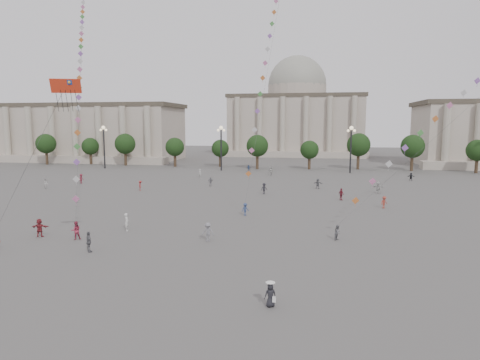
# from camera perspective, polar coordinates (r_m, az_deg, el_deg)

# --- Properties ---
(ground) EXTENTS (360.00, 360.00, 0.00)m
(ground) POSITION_cam_1_polar(r_m,az_deg,el_deg) (32.37, -3.39, -12.81)
(ground) COLOR #4F4D4A
(ground) RESTS_ON ground
(hall_west) EXTENTS (84.00, 26.22, 17.20)m
(hall_west) POSITION_cam_1_polar(r_m,az_deg,el_deg) (148.24, -23.77, 5.84)
(hall_west) COLOR #ACA090
(hall_west) RESTS_ON ground
(hall_central) EXTENTS (48.30, 34.30, 35.50)m
(hall_central) POSITION_cam_1_polar(r_m,az_deg,el_deg) (158.91, 7.52, 8.58)
(hall_central) COLOR #ACA090
(hall_central) RESTS_ON ground
(tree_row) EXTENTS (137.12, 5.12, 8.00)m
(tree_row) POSITION_cam_1_polar(r_m,az_deg,el_deg) (107.89, 6.23, 4.41)
(tree_row) COLOR #35271A
(tree_row) RESTS_ON ground
(lamp_post_far_west) EXTENTS (2.00, 0.90, 10.65)m
(lamp_post_far_west) POSITION_cam_1_polar(r_m,az_deg,el_deg) (112.38, -17.70, 5.23)
(lamp_post_far_west) COLOR #262628
(lamp_post_far_west) RESTS_ON ground
(lamp_post_mid_west) EXTENTS (2.00, 0.90, 10.65)m
(lamp_post_mid_west) POSITION_cam_1_polar(r_m,az_deg,el_deg) (102.00, -2.53, 5.37)
(lamp_post_mid_west) COLOR #262628
(lamp_post_mid_west) RESTS_ON ground
(lamp_post_mid_east) EXTENTS (2.00, 0.90, 10.65)m
(lamp_post_mid_east) POSITION_cam_1_polar(r_m,az_deg,el_deg) (99.89, 14.59, 5.09)
(lamp_post_mid_east) COLOR #262628
(lamp_post_mid_east) RESTS_ON ground
(person_crowd_0) EXTENTS (1.05, 0.46, 1.77)m
(person_crowd_0) POSITION_cam_1_polar(r_m,az_deg,el_deg) (99.22, 1.15, 1.57)
(person_crowd_0) COLOR #374C7D
(person_crowd_0) RESTS_ON ground
(person_crowd_1) EXTENTS (1.02, 1.06, 1.73)m
(person_crowd_1) POSITION_cam_1_polar(r_m,az_deg,el_deg) (81.61, -24.45, -0.43)
(person_crowd_1) COLOR beige
(person_crowd_1) RESTS_ON ground
(person_crowd_2) EXTENTS (0.86, 1.27, 1.81)m
(person_crowd_2) POSITION_cam_1_polar(r_m,az_deg,el_deg) (85.75, -20.41, 0.16)
(person_crowd_2) COLOR maroon
(person_crowd_2) RESTS_ON ground
(person_crowd_4) EXTENTS (1.32, 1.83, 1.91)m
(person_crowd_4) POSITION_cam_1_polar(r_m,az_deg,el_deg) (93.52, 4.12, 1.23)
(person_crowd_4) COLOR beige
(person_crowd_4) RESTS_ON ground
(person_crowd_6) EXTENTS (1.19, 0.69, 1.83)m
(person_crowd_6) POSITION_cam_1_polar(r_m,az_deg,el_deg) (41.41, -4.30, -6.92)
(person_crowd_6) COLOR slate
(person_crowd_6) RESTS_ON ground
(person_crowd_7) EXTENTS (1.81, 0.69, 1.91)m
(person_crowd_7) POSITION_cam_1_polar(r_m,az_deg,el_deg) (72.70, 17.95, -0.95)
(person_crowd_7) COLOR beige
(person_crowd_7) RESTS_ON ground
(person_crowd_8) EXTENTS (1.21, 1.11, 1.63)m
(person_crowd_8) POSITION_cam_1_polar(r_m,az_deg,el_deg) (60.19, 18.66, -2.83)
(person_crowd_8) COLOR #9E382B
(person_crowd_8) RESTS_ON ground
(person_crowd_9) EXTENTS (1.51, 0.64, 1.58)m
(person_crowd_9) POSITION_cam_1_polar(r_m,az_deg,el_deg) (90.94, 21.85, 0.42)
(person_crowd_9) COLOR black
(person_crowd_9) RESTS_ON ground
(person_crowd_10) EXTENTS (0.79, 0.84, 1.93)m
(person_crowd_10) POSITION_cam_1_polar(r_m,az_deg,el_deg) (88.49, -5.34, 0.86)
(person_crowd_10) COLOR #B8B9B5
(person_crowd_10) RESTS_ON ground
(person_crowd_12) EXTENTS (1.69, 1.05, 1.74)m
(person_crowd_12) POSITION_cam_1_polar(r_m,az_deg,el_deg) (75.31, 10.34, -0.48)
(person_crowd_12) COLOR slate
(person_crowd_12) RESTS_ON ground
(person_crowd_13) EXTENTS (0.69, 0.81, 1.88)m
(person_crowd_13) POSITION_cam_1_polar(r_m,az_deg,el_deg) (46.78, -14.87, -5.43)
(person_crowd_13) COLOR silver
(person_crowd_13) RESTS_ON ground
(person_crowd_16) EXTENTS (1.01, 0.61, 1.62)m
(person_crowd_16) POSITION_cam_1_polar(r_m,az_deg,el_deg) (77.37, -3.97, -0.21)
(person_crowd_16) COLOR slate
(person_crowd_16) RESTS_ON ground
(person_crowd_17) EXTENTS (1.04, 1.25, 1.68)m
(person_crowd_17) POSITION_cam_1_polar(r_m,az_deg,el_deg) (73.87, -13.15, -0.73)
(person_crowd_17) COLOR #9F2B2B
(person_crowd_17) RESTS_ON ground
(person_crowd_18) EXTENTS (1.32, 1.18, 1.78)m
(person_crowd_18) POSITION_cam_1_polar(r_m,az_deg,el_deg) (68.52, 3.24, -1.15)
(person_crowd_18) COLOR #222227
(person_crowd_18) RESTS_ON ground
(person_crowd_19) EXTENTS (0.98, 1.09, 1.78)m
(person_crowd_19) POSITION_cam_1_polar(r_m,az_deg,el_deg) (64.68, 13.35, -1.86)
(person_crowd_19) COLOR maroon
(person_crowd_19) RESTS_ON ground
(tourist_2) EXTENTS (1.77, 0.82, 1.84)m
(tourist_2) POSITION_cam_1_polar(r_m,az_deg,el_deg) (47.32, -25.16, -5.78)
(tourist_2) COLOR maroon
(tourist_2) RESTS_ON ground
(tourist_3) EXTENTS (1.06, 1.12, 1.86)m
(tourist_3) POSITION_cam_1_polar(r_m,az_deg,el_deg) (40.12, -19.51, -7.80)
(tourist_3) COLOR #5E5E63
(tourist_3) RESTS_ON ground
(kite_flyer_0) EXTENTS (1.11, 1.07, 1.80)m
(kite_flyer_0) POSITION_cam_1_polar(r_m,az_deg,el_deg) (44.87, -21.03, -6.29)
(kite_flyer_0) COLOR #9F2B43
(kite_flyer_0) RESTS_ON ground
(kite_flyer_1) EXTENTS (1.14, 1.09, 1.56)m
(kite_flyer_1) POSITION_cam_1_polar(r_m,az_deg,el_deg) (52.58, 0.70, -3.93)
(kite_flyer_1) COLOR navy
(kite_flyer_1) RESTS_ON ground
(kite_flyer_2) EXTENTS (0.84, 0.91, 1.50)m
(kite_flyer_2) POSITION_cam_1_polar(r_m,az_deg,el_deg) (42.83, 12.89, -6.83)
(kite_flyer_2) COLOR slate
(kite_flyer_2) RESTS_ON ground
(hat_person) EXTENTS (0.87, 0.75, 1.69)m
(hat_person) POSITION_cam_1_polar(r_m,az_deg,el_deg) (27.31, 4.07, -14.93)
(hat_person) COLOR black
(hat_person) RESTS_ON ground
(dragon_kite) EXTENTS (5.80, 1.97, 15.78)m
(dragon_kite) POSITION_cam_1_polar(r_m,az_deg,el_deg) (35.21, -22.23, 10.26)
(dragon_kite) COLOR red
(dragon_kite) RESTS_ON ground
(kite_train_west) EXTENTS (20.06, 38.18, 55.98)m
(kite_train_west) POSITION_cam_1_polar(r_m,az_deg,el_deg) (67.24, -20.48, 15.02)
(kite_train_west) COLOR #3F3F3F
(kite_train_west) RESTS_ON ground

